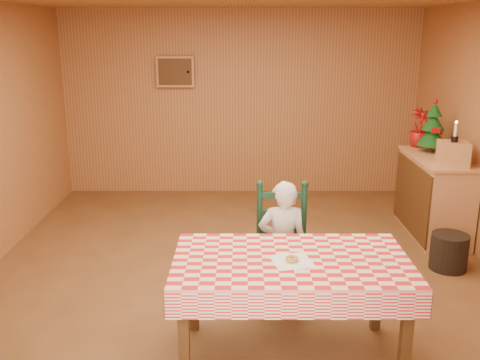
# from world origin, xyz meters

# --- Properties ---
(ground) EXTENTS (6.00, 6.00, 0.00)m
(ground) POSITION_xyz_m (0.00, 0.00, 0.00)
(ground) COLOR brown
(ground) RESTS_ON ground
(cabin_walls) EXTENTS (5.10, 6.05, 2.65)m
(cabin_walls) POSITION_xyz_m (-0.00, 0.53, 1.83)
(cabin_walls) COLOR #AF703F
(cabin_walls) RESTS_ON ground
(dining_table) EXTENTS (1.66, 0.96, 0.77)m
(dining_table) POSITION_xyz_m (0.36, -1.18, 0.69)
(dining_table) COLOR #4D2E14
(dining_table) RESTS_ON ground
(ladder_chair) EXTENTS (0.44, 0.40, 1.08)m
(ladder_chair) POSITION_xyz_m (0.36, -0.40, 0.50)
(ladder_chair) COLOR #10301E
(ladder_chair) RESTS_ON ground
(seated_child) EXTENTS (0.41, 0.27, 1.12)m
(seated_child) POSITION_xyz_m (0.36, -0.45, 0.56)
(seated_child) COLOR silver
(seated_child) RESTS_ON ground
(napkin) EXTENTS (0.31, 0.31, 0.00)m
(napkin) POSITION_xyz_m (0.36, -1.23, 0.77)
(napkin) COLOR white
(napkin) RESTS_ON dining_table
(donut) EXTENTS (0.09, 0.09, 0.03)m
(donut) POSITION_xyz_m (0.36, -1.23, 0.79)
(donut) COLOR #B38340
(donut) RESTS_ON napkin
(shelf_unit) EXTENTS (0.54, 1.24, 0.93)m
(shelf_unit) POSITION_xyz_m (2.22, 1.25, 0.47)
(shelf_unit) COLOR tan
(shelf_unit) RESTS_ON ground
(crate) EXTENTS (0.35, 0.35, 0.25)m
(crate) POSITION_xyz_m (2.23, 0.85, 1.06)
(crate) COLOR tan
(crate) RESTS_ON shelf_unit
(christmas_tree) EXTENTS (0.34, 0.34, 0.62)m
(christmas_tree) POSITION_xyz_m (2.23, 1.50, 1.21)
(christmas_tree) COLOR #4D2E14
(christmas_tree) RESTS_ON shelf_unit
(flower_arrangement) EXTENTS (0.32, 0.32, 0.46)m
(flower_arrangement) POSITION_xyz_m (2.18, 1.80, 1.16)
(flower_arrangement) COLOR #A0100E
(flower_arrangement) RESTS_ON shelf_unit
(candle_set) EXTENTS (0.07, 0.07, 0.22)m
(candle_set) POSITION_xyz_m (2.23, 0.85, 1.24)
(candle_set) COLOR black
(candle_set) RESTS_ON crate
(storage_bin) EXTENTS (0.43, 0.43, 0.36)m
(storage_bin) POSITION_xyz_m (2.08, 0.30, 0.18)
(storage_bin) COLOR black
(storage_bin) RESTS_ON ground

